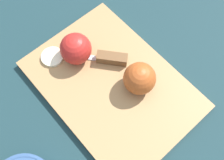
# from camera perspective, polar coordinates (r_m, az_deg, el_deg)

# --- Properties ---
(ground_plane) EXTENTS (4.00, 4.00, 0.00)m
(ground_plane) POSITION_cam_1_polar(r_m,az_deg,el_deg) (0.61, 0.00, -1.36)
(ground_plane) COLOR #193338
(cutting_board) EXTENTS (0.40, 0.30, 0.02)m
(cutting_board) POSITION_cam_1_polar(r_m,az_deg,el_deg) (0.60, 0.00, -1.07)
(cutting_board) COLOR #A37A4C
(cutting_board) RESTS_ON ground_plane
(apple_half_left) EXTENTS (0.07, 0.07, 0.07)m
(apple_half_left) POSITION_cam_1_polar(r_m,az_deg,el_deg) (0.57, 6.02, 0.31)
(apple_half_left) COLOR #AD4C1E
(apple_half_left) RESTS_ON cutting_board
(apple_half_right) EXTENTS (0.07, 0.07, 0.07)m
(apple_half_right) POSITION_cam_1_polar(r_m,az_deg,el_deg) (0.60, -7.91, 6.77)
(apple_half_right) COLOR red
(apple_half_right) RESTS_ON cutting_board
(knife) EXTENTS (0.13, 0.13, 0.02)m
(knife) POSITION_cam_1_polar(r_m,az_deg,el_deg) (0.61, -0.65, 4.79)
(knife) COLOR silver
(knife) RESTS_ON cutting_board
(apple_slice) EXTENTS (0.05, 0.05, 0.01)m
(apple_slice) POSITION_cam_1_polar(r_m,az_deg,el_deg) (0.64, -12.87, 4.95)
(apple_slice) COLOR beige
(apple_slice) RESTS_ON cutting_board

